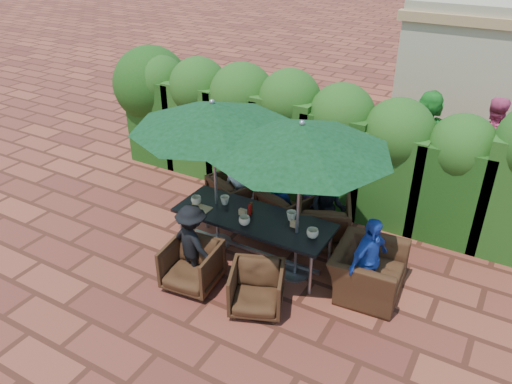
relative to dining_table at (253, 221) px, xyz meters
The scene contains 30 objects.
ground 0.68m from the dining_table, 113.39° to the right, with size 80.00×80.00×0.00m, color brown.
dining_table is the anchor object (origin of this frame).
umbrella_left 1.69m from the dining_table, behind, with size 2.43×2.43×2.46m.
umbrella_right 1.71m from the dining_table, ahead, with size 2.49×2.49×2.46m.
chair_far_left 1.32m from the dining_table, 132.26° to the left, with size 0.84×0.78×0.86m, color black.
chair_far_mid 1.03m from the dining_table, 84.93° to the left, with size 0.80×0.75×0.82m, color black.
chair_far_right 1.23m from the dining_table, 49.96° to the left, with size 0.84×0.78×0.86m, color black.
chair_near_left 1.15m from the dining_table, 112.97° to the right, with size 0.73×0.68×0.75m, color black.
chair_near_right 1.20m from the dining_table, 57.67° to the right, with size 0.70×0.66×0.72m, color black.
chair_end_right 1.82m from the dining_table, ahead, with size 1.07×0.69×0.93m, color black.
adult_far_left 1.22m from the dining_table, 129.96° to the left, with size 0.68×0.41×1.39m, color silver.
adult_far_mid 1.04m from the dining_table, 95.04° to the left, with size 0.49×0.40×1.35m, color #1F43AD.
adult_far_right 1.26m from the dining_table, 50.41° to the left, with size 0.60×0.36×1.24m, color black.
adult_near_left 1.00m from the dining_table, 120.81° to the right, with size 0.78×0.36×1.22m, color black.
adult_end_right 1.84m from the dining_table, ahead, with size 0.78×0.39×1.32m, color #1F43AD.
child_left 1.21m from the dining_table, 114.44° to the left, with size 0.30×0.25×0.85m, color #D94C7F.
child_right 1.17m from the dining_table, 69.24° to the left, with size 0.33×0.26×0.90m, color #744595.
pedestrian_a 4.52m from the dining_table, 70.05° to the left, with size 1.67×0.60×1.79m, color green.
pedestrian_b 5.05m from the dining_table, 57.70° to the left, with size 0.88×0.54×1.84m, color #D94C7F.
cup_a 0.99m from the dining_table, behind, with size 0.17×0.17×0.13m, color beige.
cup_b 0.60m from the dining_table, behind, with size 0.14×0.14×0.14m, color beige.
cup_c 0.29m from the dining_table, 91.09° to the right, with size 0.17×0.17×0.13m, color beige.
cup_d 0.59m from the dining_table, 20.79° to the left, with size 0.15×0.15×0.14m, color beige.
cup_e 1.01m from the dining_table, ahead, with size 0.17×0.17×0.14m, color beige.
ketchup_bottle 0.18m from the dining_table, 160.77° to the left, with size 0.04×0.04×0.17m, color #B20C0A.
sauce_bottle 0.21m from the dining_table, 132.87° to the left, with size 0.04×0.04×0.17m, color #4C230C.
serving_tray 0.87m from the dining_table, 164.73° to the right, with size 0.35×0.25×0.02m, color tan.
number_block_left 0.21m from the dining_table, 165.29° to the right, with size 0.12×0.06×0.10m, color tan.
number_block_right 0.67m from the dining_table, ahead, with size 0.12×0.06×0.10m, color tan.
hedge_wall 2.34m from the dining_table, 94.55° to the left, with size 9.10×1.60×2.46m.
Camera 1 is at (3.26, -5.43, 4.76)m, focal length 35.00 mm.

